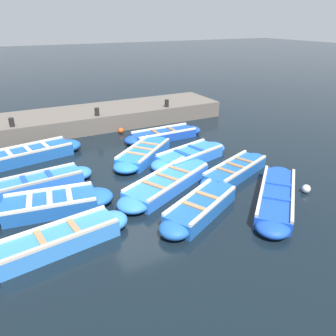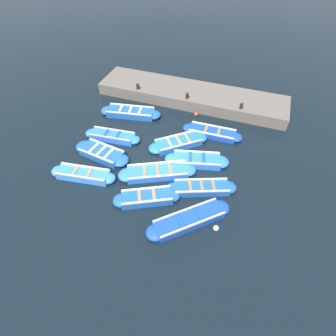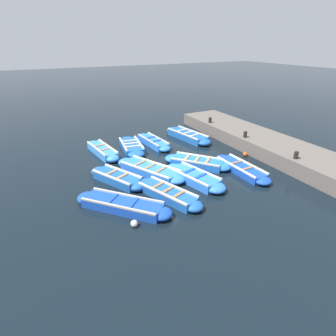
# 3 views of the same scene
# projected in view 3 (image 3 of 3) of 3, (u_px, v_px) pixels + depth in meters

# --- Properties ---
(ground_plane) EXTENTS (120.00, 120.00, 0.00)m
(ground_plane) POSITION_uv_depth(u_px,v_px,m) (167.00, 166.00, 13.31)
(ground_plane) COLOR black
(boat_tucked) EXTENTS (1.72, 3.47, 0.44)m
(boat_tucked) POSITION_uv_depth(u_px,v_px,m) (194.00, 177.00, 11.82)
(boat_tucked) COLOR blue
(boat_tucked) RESTS_ON ground
(boat_stern_in) EXTENTS (1.39, 3.39, 0.44)m
(boat_stern_in) POSITION_uv_depth(u_px,v_px,m) (131.00, 147.00, 15.30)
(boat_stern_in) COLOR #1E59AD
(boat_stern_in) RESTS_ON ground
(boat_mid_row) EXTENTS (1.58, 3.98, 0.47)m
(boat_mid_row) POSITION_uv_depth(u_px,v_px,m) (188.00, 136.00, 17.00)
(boat_mid_row) COLOR #1E59AD
(boat_mid_row) RESTS_ON ground
(boat_end_of_row) EXTENTS (1.06, 3.35, 0.42)m
(boat_end_of_row) POSITION_uv_depth(u_px,v_px,m) (153.00, 142.00, 16.00)
(boat_end_of_row) COLOR blue
(boat_end_of_row) RESTS_ON ground
(boat_inner_gap) EXTENTS (0.93, 3.53, 0.40)m
(boat_inner_gap) POSITION_uv_depth(u_px,v_px,m) (241.00, 169.00, 12.69)
(boat_inner_gap) COLOR #1947B7
(boat_inner_gap) RESTS_ON ground
(boat_broadside) EXTENTS (2.09, 3.13, 0.44)m
(boat_broadside) POSITION_uv_depth(u_px,v_px,m) (117.00, 178.00, 11.75)
(boat_broadside) COLOR #1E59AD
(boat_broadside) RESTS_ON ground
(boat_outer_right) EXTENTS (1.92, 3.40, 0.41)m
(boat_outer_right) POSITION_uv_depth(u_px,v_px,m) (168.00, 194.00, 10.57)
(boat_outer_right) COLOR #1E59AD
(boat_outer_right) RESTS_ON ground
(boat_drifting) EXTENTS (2.54, 3.93, 0.41)m
(boat_drifting) POSITION_uv_depth(u_px,v_px,m) (150.00, 170.00, 12.53)
(boat_drifting) COLOR blue
(boat_drifting) RESTS_ON ground
(boat_far_corner) EXTENTS (3.26, 3.43, 0.41)m
(boat_far_corner) POSITION_uv_depth(u_px,v_px,m) (123.00, 205.00, 9.84)
(boat_far_corner) COLOR #1947B7
(boat_far_corner) RESTS_ON ground
(boat_centre) EXTENTS (2.91, 3.23, 0.41)m
(boat_centre) POSITION_uv_depth(u_px,v_px,m) (197.00, 162.00, 13.32)
(boat_centre) COLOR blue
(boat_centre) RESTS_ON ground
(boat_bow_out) EXTENTS (1.20, 3.41, 0.46)m
(boat_bow_out) POSITION_uv_depth(u_px,v_px,m) (102.00, 151.00, 14.67)
(boat_bow_out) COLOR #3884E0
(boat_bow_out) RESTS_ON ground
(quay_wall) EXTENTS (2.81, 12.56, 0.75)m
(quay_wall) POSITION_uv_depth(u_px,v_px,m) (257.00, 141.00, 15.67)
(quay_wall) COLOR #605951
(quay_wall) RESTS_ON ground
(bollard_north) EXTENTS (0.20, 0.20, 0.35)m
(bollard_north) POSITION_uv_depth(u_px,v_px,m) (296.00, 155.00, 12.26)
(bollard_north) COLOR black
(bollard_north) RESTS_ON quay_wall
(bollard_mid_north) EXTENTS (0.20, 0.20, 0.35)m
(bollard_mid_north) POSITION_uv_depth(u_px,v_px,m) (245.00, 134.00, 15.00)
(bollard_mid_north) COLOR black
(bollard_mid_north) RESTS_ON quay_wall
(bollard_mid_south) EXTENTS (0.20, 0.20, 0.35)m
(bollard_mid_south) POSITION_uv_depth(u_px,v_px,m) (210.00, 120.00, 17.73)
(bollard_mid_south) COLOR black
(bollard_mid_south) RESTS_ON quay_wall
(buoy_orange_near) EXTENTS (0.25, 0.25, 0.25)m
(buoy_orange_near) POSITION_uv_depth(u_px,v_px,m) (245.00, 154.00, 14.43)
(buoy_orange_near) COLOR #E05119
(buoy_orange_near) RESTS_ON ground
(buoy_yellow_far) EXTENTS (0.25, 0.25, 0.25)m
(buoy_yellow_far) POSITION_uv_depth(u_px,v_px,m) (134.00, 223.00, 8.93)
(buoy_yellow_far) COLOR silver
(buoy_yellow_far) RESTS_ON ground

